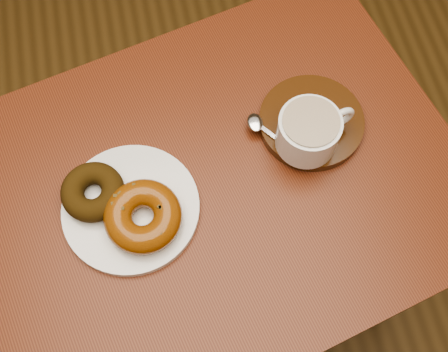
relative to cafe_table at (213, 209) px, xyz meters
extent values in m
plane|color=#553C1B|center=(-0.20, 0.35, -0.62)|extent=(6.00, 6.00, 0.00)
cube|color=#5E2914|center=(0.00, 0.00, 0.10)|extent=(0.90, 0.76, 0.03)
cylinder|color=#4D3416|center=(0.40, -0.17, -0.27)|extent=(0.04, 0.04, 0.71)
cylinder|color=#4D3416|center=(-0.40, 0.17, -0.27)|extent=(0.04, 0.04, 0.71)
cylinder|color=#4D3416|center=(0.28, 0.33, -0.27)|extent=(0.04, 0.04, 0.71)
cylinder|color=white|center=(-0.13, -0.02, 0.12)|extent=(0.26, 0.26, 0.01)
torus|color=#38250B|center=(-0.18, 0.01, 0.15)|extent=(0.12, 0.12, 0.03)
torus|color=brown|center=(-0.11, -0.04, 0.15)|extent=(0.12, 0.12, 0.04)
cube|color=#4A3A18|center=(-0.07, -0.04, 0.17)|extent=(0.01, 0.01, 0.00)
cube|color=#4A3A18|center=(-0.08, -0.03, 0.17)|extent=(0.01, 0.01, 0.00)
cube|color=#4A3A18|center=(-0.08, -0.02, 0.17)|extent=(0.01, 0.01, 0.00)
cube|color=#4A3A18|center=(-0.09, -0.01, 0.17)|extent=(0.01, 0.01, 0.00)
cube|color=#4A3A18|center=(-0.11, -0.01, 0.17)|extent=(0.01, 0.01, 0.00)
cube|color=#4A3A18|center=(-0.12, -0.01, 0.17)|extent=(0.01, 0.01, 0.00)
cube|color=#4A3A18|center=(-0.13, -0.02, 0.17)|extent=(0.01, 0.01, 0.00)
cube|color=#4A3A18|center=(-0.14, -0.03, 0.17)|extent=(0.01, 0.01, 0.00)
cube|color=#4A3A18|center=(-0.15, -0.04, 0.17)|extent=(0.01, 0.01, 0.00)
cube|color=#4A3A18|center=(-0.15, -0.05, 0.17)|extent=(0.01, 0.01, 0.00)
cube|color=#4A3A18|center=(-0.14, -0.06, 0.17)|extent=(0.01, 0.01, 0.00)
cube|color=#4A3A18|center=(-0.13, -0.07, 0.17)|extent=(0.01, 0.01, 0.00)
cube|color=#4A3A18|center=(-0.12, -0.08, 0.17)|extent=(0.01, 0.01, 0.00)
cube|color=#4A3A18|center=(-0.11, -0.08, 0.17)|extent=(0.01, 0.01, 0.00)
cube|color=#4A3A18|center=(-0.09, -0.08, 0.17)|extent=(0.01, 0.01, 0.00)
cube|color=#4A3A18|center=(-0.08, -0.07, 0.17)|extent=(0.01, 0.01, 0.00)
cube|color=#4A3A18|center=(-0.08, -0.06, 0.17)|extent=(0.01, 0.01, 0.00)
cylinder|color=#361A07|center=(0.18, 0.07, 0.13)|extent=(0.18, 0.18, 0.02)
cylinder|color=white|center=(0.16, 0.03, 0.17)|extent=(0.10, 0.10, 0.06)
cylinder|color=brown|center=(0.16, 0.03, 0.20)|extent=(0.09, 0.09, 0.00)
torus|color=white|center=(0.21, 0.04, 0.17)|extent=(0.05, 0.02, 0.04)
ellipsoid|color=silver|center=(0.09, 0.08, 0.14)|extent=(0.02, 0.03, 0.01)
cube|color=silver|center=(0.12, 0.04, 0.14)|extent=(0.06, 0.08, 0.00)
camera|label=1|loc=(-0.05, -0.33, 0.92)|focal=45.00mm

